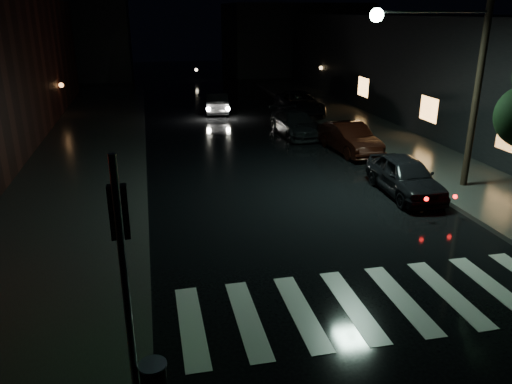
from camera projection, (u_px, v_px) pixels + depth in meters
ground at (252, 332)px, 10.25m from camera, size 120.00×120.00×0.00m
sidewalk_left at (77, 159)px, 22.08m from camera, size 6.00×44.00×0.15m
sidewalk_right at (389, 141)px, 25.08m from camera, size 4.00×44.00×0.15m
building_right at (473, 70)px, 29.16m from camera, size 10.00×40.00×6.00m
building_far_left at (55, 36)px, 48.21m from camera, size 14.00×10.00×8.00m
building_far_right at (294, 38)px, 53.19m from camera, size 14.00×10.00×7.00m
crosswalk at (377, 302)px, 11.30m from camera, size 9.00×3.00×0.01m
signal_pole_corner at (140, 322)px, 7.95m from camera, size 0.68×0.61×4.20m
utility_pole at (464, 62)px, 16.88m from camera, size 4.92×0.44×8.00m
parked_car_a at (405, 176)px, 17.76m from camera, size 1.77×4.10×1.38m
parked_car_b at (350, 138)px, 23.07m from camera, size 1.82×4.29×1.38m
parked_car_c at (295, 123)px, 26.34m from camera, size 2.10×4.58×1.30m
parked_car_d at (300, 104)px, 31.36m from camera, size 2.79×5.44×1.47m
oncoming_car at (217, 103)px, 32.29m from camera, size 1.79×4.05×1.29m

